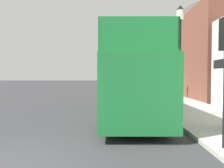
# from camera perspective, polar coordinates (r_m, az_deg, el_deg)

# --- Properties ---
(ground_plane) EXTENTS (144.00, 144.00, 0.00)m
(ground_plane) POSITION_cam_1_polar(r_m,az_deg,el_deg) (26.01, -5.05, -2.41)
(ground_plane) COLOR #333335
(sidewalk) EXTENTS (3.87, 108.00, 0.14)m
(sidewalk) POSITION_cam_1_polar(r_m,az_deg,el_deg) (23.32, 11.89, -2.80)
(sidewalk) COLOR #ADAAA3
(sidewalk) RESTS_ON ground_plane
(brick_terrace_rear) EXTENTS (6.00, 25.47, 11.05)m
(brick_terrace_rear) POSITION_cam_1_polar(r_m,az_deg,el_deg) (29.73, 19.48, 8.71)
(brick_terrace_rear) COLOR brown
(brick_terrace_rear) RESTS_ON ground_plane
(tour_bus) EXTENTS (2.67, 9.67, 3.89)m
(tour_bus) POSITION_cam_1_polar(r_m,az_deg,el_deg) (11.30, 4.22, 0.73)
(tour_bus) COLOR #1E7A38
(tour_bus) RESTS_ON ground_plane
(parked_car_ahead_of_bus) EXTENTS (1.84, 4.24, 1.32)m
(parked_car_ahead_of_bus) POSITION_cam_1_polar(r_m,az_deg,el_deg) (19.53, 5.07, -2.07)
(parked_car_ahead_of_bus) COLOR black
(parked_car_ahead_of_bus) RESTS_ON ground_plane
(lamp_post_nearest) EXTENTS (0.35, 0.35, 5.16)m
(lamp_post_nearest) POSITION_cam_1_polar(r_m,az_deg,el_deg) (10.67, 17.31, 10.64)
(lamp_post_nearest) COLOR black
(lamp_post_nearest) RESTS_ON sidewalk
(lamp_post_second) EXTENTS (0.35, 0.35, 5.21)m
(lamp_post_second) POSITION_cam_1_polar(r_m,az_deg,el_deg) (18.08, 10.98, 7.26)
(lamp_post_second) COLOR black
(lamp_post_second) RESTS_ON sidewalk
(lamp_post_third) EXTENTS (0.35, 0.35, 4.75)m
(lamp_post_third) POSITION_cam_1_polar(r_m,az_deg,el_deg) (25.57, 7.98, 5.15)
(lamp_post_third) COLOR black
(lamp_post_third) RESTS_ON sidewalk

